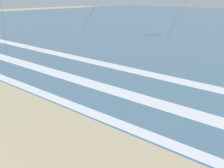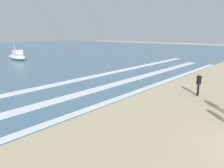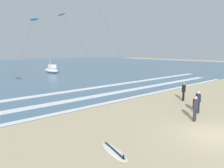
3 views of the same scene
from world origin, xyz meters
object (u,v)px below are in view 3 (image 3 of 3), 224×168
object	(u,v)px
offshore_boat	(52,70)
kite_black_high_right	(62,15)
surfboard_left_pile	(114,151)
kite_cyan_far_right	(34,20)
surfer_left_near	(198,100)
surfer_background_far	(184,90)
surfer_right_near	(195,106)

from	to	relation	value
offshore_boat	kite_black_high_right	bearing A→B (deg)	15.63
surfboard_left_pile	kite_cyan_far_right	distance (m)	37.45
surfer_left_near	surfboard_left_pile	world-z (taller)	surfer_left_near
surfer_background_far	kite_cyan_far_right	world-z (taller)	kite_cyan_far_right
surfer_left_near	kite_cyan_far_right	xyz separation A→B (m)	(2.53, 34.03, 9.06)
kite_black_high_right	kite_cyan_far_right	distance (m)	5.64
surfer_background_far	offshore_boat	bearing A→B (deg)	85.89
surfer_right_near	offshore_boat	world-z (taller)	offshore_boat
surfer_left_near	kite_cyan_far_right	world-z (taller)	kite_cyan_far_right
surfer_left_near	kite_cyan_far_right	bearing A→B (deg)	85.75
surfer_background_far	offshore_boat	world-z (taller)	offshore_boat
surfer_right_near	surfer_left_near	size ratio (longest dim) A/B	1.00
surfer_left_near	kite_black_high_right	xyz separation A→B (m)	(7.94, 33.15, 10.37)
surfboard_left_pile	kite_black_high_right	world-z (taller)	kite_black_high_right
kite_black_high_right	kite_cyan_far_right	world-z (taller)	kite_black_high_right
surfer_left_near	offshore_boat	xyz separation A→B (m)	(4.81, 32.27, -0.40)
kite_cyan_far_right	offshore_boat	distance (m)	9.90
kite_black_high_right	offshore_boat	xyz separation A→B (m)	(-3.13, -0.88, -10.78)
surfer_background_far	surfer_left_near	bearing A→B (deg)	-135.37
kite_cyan_far_right	surfer_background_far	bearing A→B (deg)	-89.72
surfer_left_near	kite_black_high_right	size ratio (longest dim) A/B	0.12
surfer_background_far	surfer_right_near	size ratio (longest dim) A/B	1.00
kite_black_high_right	kite_cyan_far_right	size ratio (longest dim) A/B	1.34
surfer_left_near	surfboard_left_pile	size ratio (longest dim) A/B	0.73
surfer_right_near	surfer_left_near	world-z (taller)	same
offshore_boat	surfer_background_far	bearing A→B (deg)	-94.11
surfer_right_near	kite_cyan_far_right	world-z (taller)	kite_cyan_far_right
surfer_right_near	surfer_left_near	distance (m)	1.88
surfboard_left_pile	kite_cyan_far_right	xyz separation A→B (m)	(10.82, 34.44, 9.97)
surfboard_left_pile	kite_black_high_right	xyz separation A→B (m)	(16.23, 33.56, 11.29)
kite_black_high_right	surfer_background_far	bearing A→B (deg)	-99.78
surfer_left_near	surfer_background_far	bearing A→B (deg)	44.63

